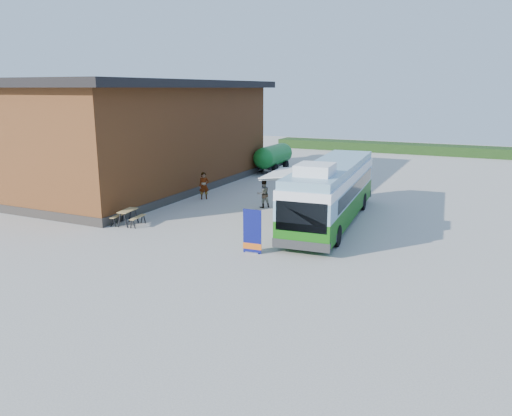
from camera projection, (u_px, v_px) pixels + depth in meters
The scene contains 10 objects.
ground at pixel (213, 244), 22.85m from camera, with size 100.00×100.00×0.00m, color #BCB7AD.
barn at pixel (153, 137), 35.14m from camera, with size 9.60×21.20×7.50m.
hedge at pixel (458, 151), 52.87m from camera, with size 40.00×3.00×1.00m, color #264419.
bus at pixel (331, 190), 26.10m from camera, with size 3.45×12.09×3.67m.
awning at pixel (294, 170), 26.99m from camera, with size 2.74×4.08×0.50m.
banner at pixel (252, 235), 21.45m from camera, with size 0.85×0.22×1.95m.
picnic_table at pixel (128, 214), 25.94m from camera, with size 1.57×1.44×0.81m.
person_a at pixel (204, 186), 31.96m from camera, with size 0.63×0.42×1.74m, color #999999.
person_b at pixel (263, 194), 29.72m from camera, with size 0.81×0.63×1.66m, color #999999.
slurry_tanker at pixel (273, 156), 42.79m from camera, with size 1.80×6.02×2.22m.
Camera 1 is at (11.07, -18.91, 6.98)m, focal length 35.00 mm.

